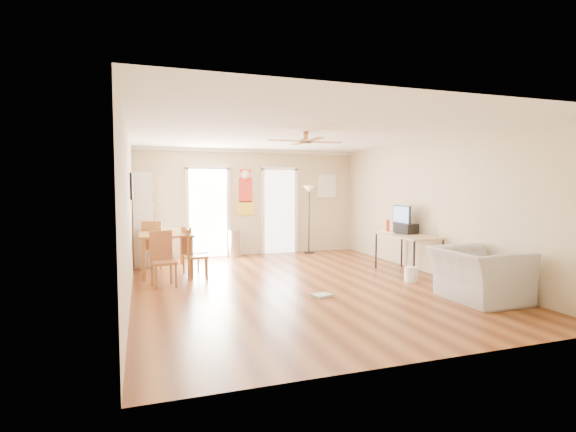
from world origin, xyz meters
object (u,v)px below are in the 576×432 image
object	(u,v)px
computer_desk	(407,254)
dining_chair_far	(154,244)
armchair	(479,275)
dining_chair_right_a	(194,250)
trash_can	(235,244)
dining_chair_right_b	(198,254)
wastebasket_a	(411,274)
bookshelf	(143,219)
torchiere_lamp	(309,220)
printer	(406,229)
dining_table	(164,252)
dining_chair_near	(164,259)

from	to	relation	value
computer_desk	dining_chair_far	bearing A→B (deg)	155.27
armchair	dining_chair_right_a	bearing A→B (deg)	48.75
dining_chair_far	armchair	distance (m)	6.18
trash_can	armchair	world-z (taller)	armchair
dining_chair_right_b	wastebasket_a	xyz separation A→B (m)	(3.57, -1.52, -0.32)
computer_desk	trash_can	bearing A→B (deg)	133.24
dining_chair_right_a	trash_can	size ratio (longest dim) A/B	1.41
bookshelf	torchiere_lamp	distance (m)	3.99
dining_chair_far	trash_can	world-z (taller)	dining_chair_far
dining_chair_far	dining_chair_right_a	bearing A→B (deg)	147.66
bookshelf	computer_desk	world-z (taller)	bookshelf
printer	dining_chair_right_a	bearing A→B (deg)	149.72
computer_desk	printer	bearing A→B (deg)	64.48
bookshelf	dining_chair_far	bearing A→B (deg)	-70.46
dining_chair_far	wastebasket_a	bearing A→B (deg)	162.98
bookshelf	printer	world-z (taller)	bookshelf
dining_table	dining_chair_far	xyz separation A→B (m)	(-0.17, 0.53, 0.09)
bookshelf	armchair	bearing A→B (deg)	-50.19
dining_chair_right_b	dining_chair_near	world-z (taller)	dining_chair_near
dining_chair_right_b	dining_chair_near	xyz separation A→B (m)	(-0.63, -0.52, 0.01)
armchair	wastebasket_a	bearing A→B (deg)	8.29
computer_desk	bookshelf	bearing A→B (deg)	151.91
bookshelf	computer_desk	bearing A→B (deg)	-33.05
dining_chair_right_b	torchiere_lamp	bearing A→B (deg)	-51.75
bookshelf	printer	size ratio (longest dim) A/B	5.15
dining_chair_right_a	dining_chair_far	distance (m)	1.10
wastebasket_a	dining_table	bearing A→B (deg)	150.87
trash_can	torchiere_lamp	xyz separation A→B (m)	(1.89, -0.03, 0.54)
computer_desk	printer	xyz separation A→B (m)	(0.10, 0.21, 0.47)
bookshelf	trash_can	distance (m)	2.22
bookshelf	armchair	world-z (taller)	bookshelf
computer_desk	wastebasket_a	world-z (taller)	computer_desk
dining_chair_near	armchair	world-z (taller)	dining_chair_near
dining_chair_right_b	printer	xyz separation A→B (m)	(4.05, -0.63, 0.40)
dining_chair_near	wastebasket_a	size ratio (longest dim) A/B	3.52
dining_chair_right_b	wastebasket_a	bearing A→B (deg)	-109.42
trash_can	torchiere_lamp	size ratio (longest dim) A/B	0.37
printer	armchair	distance (m)	2.39
armchair	dining_chair_near	bearing A→B (deg)	62.22
bookshelf	printer	bearing A→B (deg)	-30.64
wastebasket_a	armchair	xyz separation A→B (m)	(0.18, -1.44, 0.26)
dining_chair_far	wastebasket_a	xyz separation A→B (m)	(4.30, -2.82, -0.36)
dining_chair_far	printer	distance (m)	5.17
dining_table	wastebasket_a	size ratio (longest dim) A/B	6.04
torchiere_lamp	wastebasket_a	xyz separation A→B (m)	(0.53, -3.62, -0.72)
trash_can	computer_desk	world-z (taller)	computer_desk
computer_desk	wastebasket_a	bearing A→B (deg)	-119.27
trash_can	computer_desk	distance (m)	4.09
dining_chair_far	armchair	size ratio (longest dim) A/B	0.82
dining_chair_right_b	armchair	world-z (taller)	dining_chair_right_b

